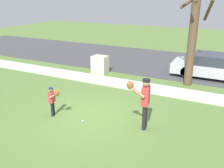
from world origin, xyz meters
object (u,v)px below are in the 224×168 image
Objects in this scene: parked_sedan_silver at (218,67)px; person_adult at (144,98)px; street_tree_near at (194,25)px; person_child at (53,98)px; baseball at (83,121)px; utility_cabinet at (100,65)px.

person_adult is at bearing -104.10° from parked_sedan_silver.
street_tree_near is 3.10m from parked_sedan_silver.
parked_sedan_silver is (1.18, 1.77, -2.25)m from street_tree_near.
person_adult is 1.52× the size of person_child.
baseball is 0.02× the size of parked_sedan_silver.
person_child is at bearing -175.12° from baseball.
person_child is 1.34m from baseball.
person_adult is 5.29m from street_tree_near.
baseball is 8.15m from parked_sedan_silver.
street_tree_near is (0.51, 4.94, 1.80)m from person_adult.
street_tree_near is at bearing 65.44° from baseball.
person_child is 7.00m from street_tree_near.
street_tree_near is at bearing 2.64° from utility_cabinet.
baseball is 0.01× the size of street_tree_near.
person_adult reaches higher than baseball.
street_tree_near reaches higher than person_child.
person_child is at bearing -123.23° from street_tree_near.
parked_sedan_silver reaches higher than baseball.
street_tree_near reaches higher than person_adult.
utility_cabinet is 0.21× the size of parked_sedan_silver.
parked_sedan_silver reaches higher than person_child.
person_child is at bearing 0.31° from person_adult.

